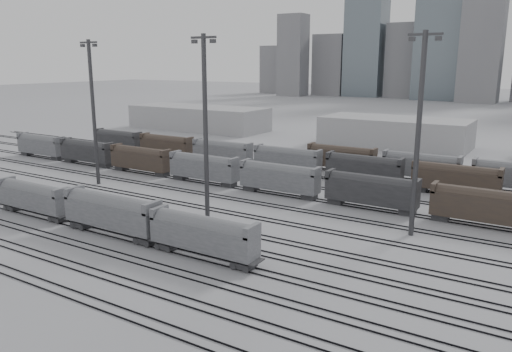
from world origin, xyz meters
The scene contains 15 objects.
ground centered at (0.00, 0.00, 0.00)m, with size 900.00×900.00×0.00m, color #B1B1B5.
tracks centered at (0.00, 17.50, 0.08)m, with size 220.00×71.50×0.16m.
hopper_car_a centered at (-18.16, 1.00, 3.13)m, with size 14.19×2.82×5.07m.
hopper_car_b centered at (-0.90, 1.00, 3.50)m, with size 15.82×3.14×5.66m.
hopper_car_c centered at (14.80, 1.00, 3.24)m, with size 14.67×2.91×5.24m.
light_mast_b centered at (-26.07, 20.35, 14.54)m, with size 4.38×0.70×27.40m.
light_mast_c centered at (5.46, 14.04, 14.47)m, with size 4.36×0.70×27.28m.
light_mast_d centered at (34.01, 22.77, 14.48)m, with size 4.37×0.70×27.30m.
bg_string_near centered at (8.00, 32.00, 2.80)m, with size 151.00×3.00×5.60m.
bg_string_mid centered at (18.00, 48.00, 2.80)m, with size 151.00×3.00×5.60m.
bg_string_far centered at (35.50, 56.00, 2.80)m, with size 66.00×3.00×5.60m.
warehouse_left centered at (-60.00, 95.00, 4.00)m, with size 50.00×18.00×8.00m, color #B1B0B3.
warehouse_mid centered at (10.00, 95.00, 4.00)m, with size 40.00×18.00×8.00m, color #B1B0B3.
skyline centered at (10.84, 280.00, 34.73)m, with size 316.00×22.40×95.00m.
crane_left centered at (-28.74, 305.00, 57.39)m, with size 42.00×1.80×100.00m.
Camera 1 is at (50.24, -44.07, 23.37)m, focal length 35.00 mm.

